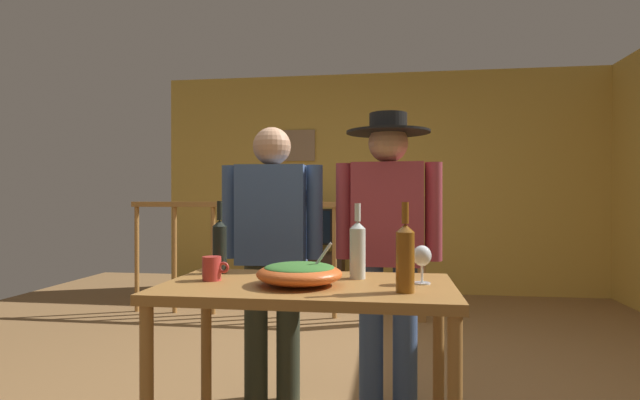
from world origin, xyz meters
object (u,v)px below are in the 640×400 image
Objects in this scene: person_standing_left at (272,242)px; serving_table at (308,306)px; wine_bottle_amber at (405,256)px; stair_railing at (316,245)px; wine_bottle_clear at (358,248)px; framed_picture at (294,146)px; wine_bottle_dark at (220,245)px; salad_bowl at (299,273)px; tv_console at (304,274)px; mug_red at (212,268)px; flat_screen_tv at (304,227)px; wine_glass at (422,257)px; person_standing_right at (388,234)px.

serving_table is at bearing 111.55° from person_standing_left.
person_standing_left is at bearing 130.06° from wine_bottle_amber.
stair_railing is 8.79× the size of wine_bottle_clear.
wine_bottle_dark is (0.39, -3.72, -0.84)m from framed_picture.
tv_console is at bearing 99.71° from salad_bowl.
wine_bottle_dark is at bearing 157.41° from wine_bottle_amber.
framed_picture is at bearing 120.88° from tv_console.
mug_red is at bearing -79.38° from wine_bottle_dark.
wine_glass is (1.11, -3.55, 0.10)m from flat_screen_tv.
flat_screen_tv is 3.72m from wine_glass.
tv_console is 3.65m from wine_bottle_clear.
person_standing_left is at bearing -88.70° from stair_railing.
flat_screen_tv is 3.41m from wine_bottle_dark.
wine_bottle_clear is 2.81× the size of mug_red.
person_standing_right is (-0.07, 0.84, 0.02)m from wine_bottle_amber.
person_standing_right is at bearing 65.25° from salad_bowl.
framed_picture is 3.38m from person_standing_left.
mug_red is 1.00m from person_standing_right.
wine_bottle_dark is (-0.42, 0.25, 0.08)m from salad_bowl.
framed_picture is at bearing 101.94° from serving_table.
wine_bottle_dark is at bearing 170.36° from wine_glass.
wine_bottle_dark is at bearing -84.08° from framed_picture.
salad_bowl is 0.30m from wine_bottle_clear.
wine_bottle_amber is at bearing -10.82° from mug_red.
person_standing_left is (-0.29, 0.74, 0.05)m from salad_bowl.
wine_bottle_amber reaches higher than salad_bowl.
serving_table is 0.78m from person_standing_left.
stair_railing reaches higher than wine_glass.
wine_bottle_dark reaches higher than tv_console.
framed_picture is 0.76× the size of flat_screen_tv.
wine_bottle_dark is at bearing -86.43° from flat_screen_tv.
flat_screen_tv is 2.06× the size of wine_bottle_clear.
stair_railing is at bearing 97.18° from salad_bowl.
salad_bowl is 0.39m from mug_red.
mug_red is at bearing -86.08° from tv_console.
framed_picture is 1.53× the size of wine_bottle_amber.
person_standing_right is at bearing 77.14° from wine_bottle_clear.
person_standing_left is at bearing 3.16° from person_standing_right.
salad_bowl is at bearing -80.20° from flat_screen_tv.
stair_railing is at bearing -91.86° from person_standing_left.
salad_bowl is at bearing -78.56° from framed_picture.
person_standing_left is at bearing 75.61° from wine_bottle_dark.
serving_table is (0.83, -3.92, -1.06)m from framed_picture.
tv_console is at bearing -59.12° from framed_picture.
framed_picture reaches higher than person_standing_left.
framed_picture reaches higher than mug_red.
serving_table is (0.66, -3.63, 0.44)m from tv_console.
person_standing_left is (0.51, -3.23, -0.87)m from framed_picture.
salad_bowl is at bearing 68.41° from person_standing_right.
tv_console is at bearing -86.60° from person_standing_left.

